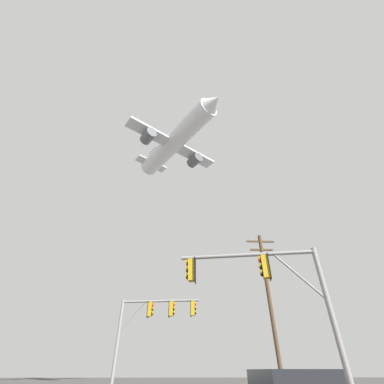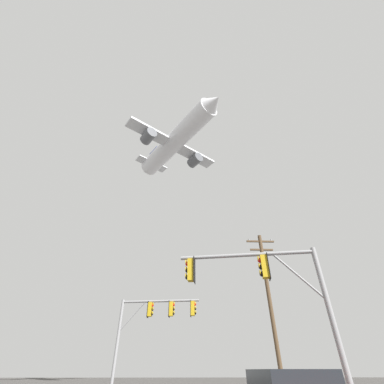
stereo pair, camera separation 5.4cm
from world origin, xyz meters
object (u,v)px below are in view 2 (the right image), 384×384
at_px(signal_pole_near, 269,285).
at_px(airplane, 175,142).
at_px(signal_pole_far, 152,319).
at_px(utility_pole, 270,301).

bearing_deg(signal_pole_near, airplane, 101.63).
distance_m(signal_pole_far, airplane, 37.07).
bearing_deg(utility_pole, airplane, 116.10).
xyz_separation_m(signal_pole_near, signal_pole_far, (-5.36, 9.39, 0.15)).
height_order(signal_pole_near, airplane, airplane).
relative_size(signal_pole_far, utility_pole, 0.54).
relative_size(utility_pole, airplane, 0.48).
bearing_deg(signal_pole_near, utility_pole, 72.57).
relative_size(signal_pole_near, signal_pole_far, 0.99).
height_order(signal_pole_near, utility_pole, utility_pole).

